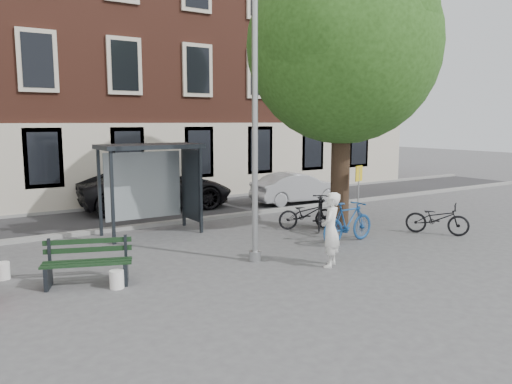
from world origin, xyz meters
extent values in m
plane|color=#4C4C4F|center=(0.00, 0.00, 0.00)|extent=(90.00, 90.00, 0.00)
cube|color=#28282B|center=(0.00, 7.00, 0.01)|extent=(40.00, 4.00, 0.01)
cube|color=gray|center=(0.00, 5.00, 0.06)|extent=(40.00, 0.25, 0.12)
cube|color=gray|center=(0.00, 9.00, 0.06)|extent=(40.00, 0.25, 0.12)
cube|color=brown|center=(0.00, 13.00, 7.00)|extent=(30.00, 8.00, 14.00)
cylinder|color=#9EA0A3|center=(0.00, 0.00, 3.00)|extent=(0.14, 0.14, 6.00)
cylinder|color=#9EA0A3|center=(0.00, 0.00, 0.12)|extent=(0.28, 0.28, 0.24)
cylinder|color=black|center=(4.00, 1.50, 1.70)|extent=(0.56, 0.56, 3.40)
sphere|color=#234715|center=(4.00, 1.50, 5.40)|extent=(5.60, 5.60, 5.60)
sphere|color=#234715|center=(4.90, 1.90, 5.90)|extent=(3.92, 3.92, 3.92)
sphere|color=#234715|center=(3.20, 1.20, 5.70)|extent=(4.20, 4.20, 4.20)
sphere|color=#234715|center=(4.20, 0.60, 6.00)|extent=(3.64, 3.64, 3.64)
cube|color=#1E2328|center=(-2.30, 3.40, 1.25)|extent=(0.08, 0.08, 2.50)
cube|color=#1E2328|center=(0.30, 3.40, 1.25)|extent=(0.08, 0.08, 2.50)
cube|color=#1E2328|center=(-2.30, 4.60, 1.25)|extent=(0.08, 0.08, 2.50)
cube|color=#1E2328|center=(0.30, 4.60, 1.25)|extent=(0.08, 0.08, 2.50)
cube|color=#1E2328|center=(-1.00, 4.00, 2.56)|extent=(2.85, 1.45, 0.12)
cube|color=#8C999E|center=(-1.00, 4.60, 1.38)|extent=(2.34, 0.04, 2.00)
cube|color=#1E2328|center=(0.30, 4.00, 1.38)|extent=(0.12, 1.14, 2.12)
cube|color=#D84C19|center=(0.37, 4.00, 1.38)|extent=(0.02, 0.90, 1.62)
imported|color=white|center=(1.20, -1.29, 0.85)|extent=(0.74, 0.70, 1.70)
cube|color=#1E2328|center=(-4.47, 0.59, 0.22)|extent=(0.26, 0.54, 0.45)
cube|color=#1E2328|center=(-3.08, 0.08, 0.22)|extent=(0.26, 0.54, 0.45)
cube|color=black|center=(-3.83, 0.17, 0.47)|extent=(1.67, 0.72, 0.04)
cube|color=black|center=(-3.77, 0.33, 0.47)|extent=(1.67, 0.72, 0.04)
cube|color=black|center=(-3.71, 0.50, 0.47)|extent=(1.67, 0.72, 0.04)
cube|color=black|center=(-3.67, 0.59, 0.66)|extent=(1.64, 0.65, 0.10)
cube|color=black|center=(-3.67, 0.59, 0.84)|extent=(1.64, 0.65, 0.10)
imported|color=black|center=(3.26, 2.16, 0.46)|extent=(1.87, 1.17, 0.93)
imported|color=navy|center=(3.10, 0.15, 0.56)|extent=(1.91, 0.67, 1.13)
imported|color=black|center=(5.98, -0.50, 0.47)|extent=(1.47, 1.83, 0.93)
imported|color=black|center=(3.55, 1.86, 0.53)|extent=(1.56, 1.63, 1.06)
imported|color=black|center=(0.75, 7.99, 0.79)|extent=(5.94, 3.23, 1.58)
imported|color=#A8A9B0|center=(5.98, 6.16, 0.61)|extent=(3.82, 1.60, 1.23)
cylinder|color=white|center=(-3.34, -0.16, 0.18)|extent=(0.35, 0.35, 0.36)
cylinder|color=white|center=(-5.16, 1.69, 0.18)|extent=(0.33, 0.33, 0.36)
cylinder|color=#9EA0A3|center=(4.13, 0.85, 0.96)|extent=(0.04, 0.04, 1.93)
cube|color=yellow|center=(4.13, 0.85, 1.77)|extent=(0.34, 0.12, 0.45)
camera|label=1|loc=(-6.17, -9.60, 3.27)|focal=35.00mm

